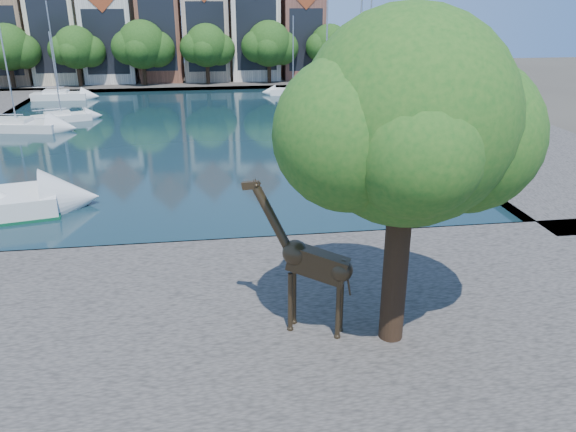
# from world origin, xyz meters

# --- Properties ---
(ground) EXTENTS (160.00, 160.00, 0.00)m
(ground) POSITION_xyz_m (0.00, 0.00, 0.00)
(ground) COLOR #38332B
(ground) RESTS_ON ground
(water_basin) EXTENTS (38.00, 50.00, 0.08)m
(water_basin) POSITION_xyz_m (0.00, 24.00, 0.04)
(water_basin) COLOR black
(water_basin) RESTS_ON ground
(near_quay) EXTENTS (50.00, 14.00, 0.50)m
(near_quay) POSITION_xyz_m (0.00, -7.00, 0.25)
(near_quay) COLOR #554F49
(near_quay) RESTS_ON ground
(far_quay) EXTENTS (60.00, 16.00, 0.50)m
(far_quay) POSITION_xyz_m (0.00, 56.00, 0.25)
(far_quay) COLOR #554F49
(far_quay) RESTS_ON ground
(right_quay) EXTENTS (14.00, 52.00, 0.50)m
(right_quay) POSITION_xyz_m (25.00, 24.00, 0.25)
(right_quay) COLOR #554F49
(right_quay) RESTS_ON ground
(plane_tree) EXTENTS (8.32, 6.40, 10.62)m
(plane_tree) POSITION_xyz_m (7.62, -9.01, 7.67)
(plane_tree) COLOR #332114
(plane_tree) RESTS_ON near_quay
(townhouse_west_end) EXTENTS (5.44, 9.18, 14.93)m
(townhouse_west_end) POSITION_xyz_m (-23.00, 55.99, 7.36)
(townhouse_west_end) COLOR #8F6B4E
(townhouse_west_end) RESTS_ON far_quay
(townhouse_west_mid) EXTENTS (5.94, 9.18, 16.79)m
(townhouse_west_mid) POSITION_xyz_m (-17.00, 55.99, 8.23)
(townhouse_west_mid) COLOR beige
(townhouse_west_mid) RESTS_ON far_quay
(townhouse_west_inner) EXTENTS (6.43, 9.18, 15.15)m
(townhouse_west_inner) POSITION_xyz_m (-10.50, 55.99, 7.35)
(townhouse_west_inner) COLOR beige
(townhouse_west_inner) RESTS_ON far_quay
(townhouse_center) EXTENTS (5.44, 9.18, 16.93)m
(townhouse_center) POSITION_xyz_m (-4.00, 55.99, 8.36)
(townhouse_center) COLOR brown
(townhouse_center) RESTS_ON far_quay
(townhouse_east_inner) EXTENTS (5.94, 9.18, 15.79)m
(townhouse_east_inner) POSITION_xyz_m (2.00, 55.99, 7.73)
(townhouse_east_inner) COLOR tan
(townhouse_east_inner) RESTS_ON far_quay
(townhouse_east_mid) EXTENTS (6.43, 9.18, 16.65)m
(townhouse_east_mid) POSITION_xyz_m (8.50, 55.99, 8.10)
(townhouse_east_mid) COLOR beige
(townhouse_east_mid) RESTS_ON far_quay
(townhouse_east_end) EXTENTS (5.44, 9.18, 14.43)m
(townhouse_east_end) POSITION_xyz_m (15.00, 55.99, 7.11)
(townhouse_east_end) COLOR brown
(townhouse_east_end) RESTS_ON far_quay
(far_tree_far_west) EXTENTS (7.28, 5.60, 7.68)m
(far_tree_far_west) POSITION_xyz_m (-21.90, 50.49, 5.18)
(far_tree_far_west) COLOR #332114
(far_tree_far_west) RESTS_ON far_quay
(far_tree_west) EXTENTS (6.76, 5.20, 7.36)m
(far_tree_west) POSITION_xyz_m (-13.91, 50.49, 5.08)
(far_tree_west) COLOR #332114
(far_tree_west) RESTS_ON far_quay
(far_tree_mid_west) EXTENTS (7.80, 6.00, 8.00)m
(far_tree_mid_west) POSITION_xyz_m (-5.89, 50.49, 5.29)
(far_tree_mid_west) COLOR #332114
(far_tree_mid_west) RESTS_ON far_quay
(far_tree_mid_east) EXTENTS (7.02, 5.40, 7.52)m
(far_tree_mid_east) POSITION_xyz_m (2.10, 50.49, 5.13)
(far_tree_mid_east) COLOR #332114
(far_tree_mid_east) RESTS_ON far_quay
(far_tree_east) EXTENTS (7.54, 5.80, 7.84)m
(far_tree_east) POSITION_xyz_m (10.11, 50.49, 5.24)
(far_tree_east) COLOR #332114
(far_tree_east) RESTS_ON far_quay
(far_tree_far_east) EXTENTS (6.76, 5.20, 7.36)m
(far_tree_far_east) POSITION_xyz_m (18.09, 50.49, 5.08)
(far_tree_far_east) COLOR #332114
(far_tree_far_east) RESTS_ON far_quay
(giraffe_statue) EXTENTS (3.44, 1.86, 5.19)m
(giraffe_statue) POSITION_xyz_m (4.84, -8.18, 3.05)
(giraffe_statue) COLOR #322719
(giraffe_statue) RESTS_ON near_quay
(sailboat_left_c) EXTENTS (7.80, 3.96, 10.23)m
(sailboat_left_c) POSITION_xyz_m (-15.00, 27.39, 0.65)
(sailboat_left_c) COLOR silver
(sailboat_left_c) RESTS_ON water_basin
(sailboat_left_d) EXTENTS (5.55, 3.56, 8.13)m
(sailboat_left_d) POSITION_xyz_m (-12.00, 30.88, 0.58)
(sailboat_left_d) COLOR silver
(sailboat_left_d) RESTS_ON water_basin
(sailboat_left_e) EXTENTS (6.14, 2.25, 10.62)m
(sailboat_left_e) POSITION_xyz_m (-15.00, 43.55, 0.67)
(sailboat_left_e) COLOR silver
(sailboat_left_e) RESTS_ON water_basin
(sailboat_right_a) EXTENTS (6.54, 2.86, 11.66)m
(sailboat_right_a) POSITION_xyz_m (12.00, 13.20, 0.68)
(sailboat_right_a) COLOR silver
(sailboat_right_a) RESTS_ON water_basin
(sailboat_right_b) EXTENTS (8.66, 4.49, 12.07)m
(sailboat_right_b) POSITION_xyz_m (15.00, 21.39, 0.66)
(sailboat_right_b) COLOR navy
(sailboat_right_b) RESTS_ON water_basin
(sailboat_right_c) EXTENTS (5.81, 3.69, 10.97)m
(sailboat_right_c) POSITION_xyz_m (12.00, 23.90, 0.65)
(sailboat_right_c) COLOR white
(sailboat_right_c) RESTS_ON water_basin
(sailboat_right_d) EXTENTS (5.54, 3.02, 8.99)m
(sailboat_right_d) POSITION_xyz_m (12.00, 42.88, 0.63)
(sailboat_right_d) COLOR white
(sailboat_right_d) RESTS_ON water_basin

